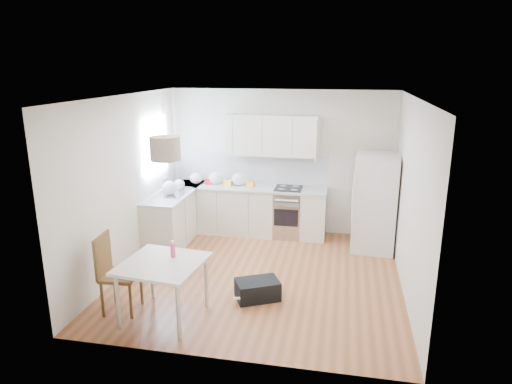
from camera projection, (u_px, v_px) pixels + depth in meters
floor at (260, 276)px, 7.00m from camera, size 4.20×4.20×0.00m
ceiling at (260, 97)px, 6.27m from camera, size 4.20×4.20×0.00m
wall_back at (280, 162)px, 8.62m from camera, size 4.20×0.00×4.20m
wall_left at (126, 184)px, 7.03m from camera, size 0.00×4.20×4.20m
wall_right at (410, 199)px, 6.25m from camera, size 0.00×4.20×4.20m
window_glassblock at (155, 146)px, 8.00m from camera, size 0.02×1.00×1.00m
cabinets_back at (246, 211)px, 8.70m from camera, size 3.00×0.60×0.88m
cabinets_left at (176, 217)px, 8.35m from camera, size 0.60×1.80×0.88m
counter_back at (246, 187)px, 8.57m from camera, size 3.02×0.64×0.04m
counter_left at (174, 193)px, 8.23m from camera, size 0.64×1.82×0.04m
backsplash_back at (249, 168)px, 8.77m from camera, size 3.00×0.01×0.58m
backsplash_left at (158, 175)px, 8.20m from camera, size 0.01×1.80×0.58m
upper_cabinets at (272, 135)px, 8.36m from camera, size 1.70×0.32×0.75m
range_oven at (288, 213)px, 8.55m from camera, size 0.50×0.61×0.88m
sink at (173, 192)px, 8.18m from camera, size 0.50×0.80×0.16m
refrigerator at (376, 203)px, 7.85m from camera, size 0.86×0.88×1.67m
dining_table at (163, 268)px, 5.68m from camera, size 1.06×1.06×0.76m
dining_chair at (121, 274)px, 5.88m from camera, size 0.47×0.47×1.05m
drink_bottle at (173, 249)px, 5.79m from camera, size 0.06×0.06×0.22m
gym_bag at (258, 289)px, 6.29m from camera, size 0.69×0.60×0.27m
pendant_lamp at (165, 148)px, 5.34m from camera, size 0.42×0.42×0.28m
grocery_bag_a at (196, 178)px, 8.73m from camera, size 0.24×0.20×0.21m
grocery_bag_b at (216, 178)px, 8.70m from camera, size 0.27×0.23×0.24m
grocery_bag_c at (239, 179)px, 8.60m from camera, size 0.27×0.23×0.24m
grocery_bag_d at (179, 184)px, 8.37m from camera, size 0.20×0.17×0.18m
grocery_bag_e at (170, 188)px, 7.99m from camera, size 0.27×0.23×0.25m
snack_orange at (251, 184)px, 8.54m from camera, size 0.16×0.12×0.10m
snack_yellow at (228, 183)px, 8.60m from camera, size 0.16×0.11×0.10m
snack_red at (210, 181)px, 8.71m from camera, size 0.18×0.16×0.11m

